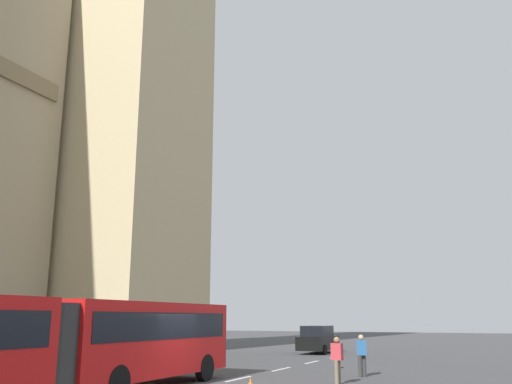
# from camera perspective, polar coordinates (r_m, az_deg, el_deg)

# --- Properties ---
(articulated_bus) EXTENTS (18.13, 2.54, 2.90)m
(articulated_bus) POSITION_cam_1_polar(r_m,az_deg,el_deg) (16.66, -22.13, -14.32)
(articulated_bus) COLOR red
(articulated_bus) RESTS_ON ground_plane
(sedan_lead) EXTENTS (4.40, 1.86, 1.85)m
(sedan_lead) POSITION_cam_1_polar(r_m,az_deg,el_deg) (39.12, 6.56, -15.16)
(sedan_lead) COLOR black
(sedan_lead) RESTS_ON ground_plane
(traffic_cone_east) EXTENTS (0.36, 0.36, 0.58)m
(traffic_cone_east) POSITION_cam_1_polar(r_m,az_deg,el_deg) (28.01, 8.67, -17.24)
(traffic_cone_east) COLOR black
(traffic_cone_east) RESTS_ON ground_plane
(pedestrian_near_cones) EXTENTS (0.36, 0.42, 1.69)m
(pedestrian_near_cones) POSITION_cam_1_polar(r_m,az_deg,el_deg) (21.05, 8.54, -16.94)
(pedestrian_near_cones) COLOR #726651
(pedestrian_near_cones) RESTS_ON ground_plane
(pedestrian_by_kerb) EXTENTS (0.45, 0.45, 1.69)m
(pedestrian_by_kerb) POSITION_cam_1_polar(r_m,az_deg,el_deg) (23.98, 11.04, -16.36)
(pedestrian_by_kerb) COLOR #333333
(pedestrian_by_kerb) RESTS_ON ground_plane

